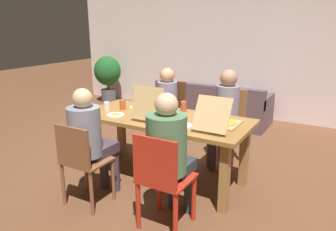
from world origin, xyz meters
TOP-DOWN VIEW (x-y plane):
  - ground_plane at (0.00, 0.00)m, footprint 20.00×20.00m
  - back_wall at (0.00, 3.21)m, footprint 7.94×0.12m
  - dining_table at (0.00, 0.00)m, footprint 1.97×0.88m
  - chair_0 at (0.48, 0.87)m, footprint 0.38×0.45m
  - person_0 at (0.48, 0.73)m, footprint 0.29×0.46m
  - chair_1 at (0.48, -0.85)m, footprint 0.44×0.42m
  - person_1 at (0.48, -0.72)m, footprint 0.36×0.52m
  - chair_2 at (-0.41, 0.89)m, footprint 0.38×0.43m
  - person_2 at (-0.41, 0.73)m, footprint 0.28×0.52m
  - chair_3 at (-0.41, -0.91)m, footprint 0.43×0.38m
  - person_3 at (-0.41, -0.77)m, footprint 0.32×0.54m
  - pizza_box_0 at (-0.05, -0.06)m, footprint 0.36×0.47m
  - pizza_box_1 at (0.68, -0.01)m, footprint 0.36×0.54m
  - plate_0 at (-0.48, 0.20)m, footprint 0.23×0.23m
  - plate_1 at (-0.51, -0.23)m, footprint 0.21×0.21m
  - plate_2 at (0.32, -0.21)m, footprint 0.26×0.26m
  - drinking_glass_0 at (0.31, 0.35)m, footprint 0.06×0.06m
  - drinking_glass_1 at (-0.60, 0.03)m, footprint 0.07×0.07m
  - drinking_glass_2 at (-0.74, -0.11)m, footprint 0.07×0.07m
  - drinking_glass_3 at (0.09, 0.32)m, footprint 0.07×0.07m
  - couch at (-0.40, 2.48)m, footprint 2.06×0.84m
  - potted_plant at (-3.10, 2.73)m, footprint 0.61×0.61m

SIDE VIEW (x-z plane):
  - ground_plane at x=0.00m, z-range 0.00..0.00m
  - couch at x=-0.40m, z-range -0.10..0.64m
  - chair_1 at x=0.48m, z-range 0.04..0.96m
  - chair_0 at x=0.48m, z-range 0.01..0.99m
  - chair_3 at x=-0.41m, z-range 0.07..0.95m
  - chair_2 at x=-0.41m, z-range 0.01..1.01m
  - potted_plant at x=-3.10m, z-range 0.13..1.19m
  - dining_table at x=0.00m, z-range 0.28..1.05m
  - person_2 at x=-0.41m, z-range 0.10..1.31m
  - person_3 at x=-0.41m, z-range 0.10..1.32m
  - person_0 at x=0.48m, z-range 0.11..1.37m
  - person_1 at x=0.48m, z-range 0.11..1.37m
  - plate_2 at x=0.32m, z-range 0.77..0.80m
  - plate_1 at x=-0.51m, z-range 0.77..0.80m
  - plate_0 at x=-0.48m, z-range 0.77..0.80m
  - pizza_box_1 at x=0.68m, z-range 0.65..1.00m
  - pizza_box_0 at x=-0.05m, z-range 0.64..1.02m
  - drinking_glass_2 at x=-0.74m, z-range 0.78..0.89m
  - drinking_glass_1 at x=-0.60m, z-range 0.78..0.90m
  - drinking_glass_3 at x=0.09m, z-range 0.78..0.90m
  - drinking_glass_0 at x=0.31m, z-range 0.78..0.93m
  - back_wall at x=0.00m, z-range 0.00..2.74m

